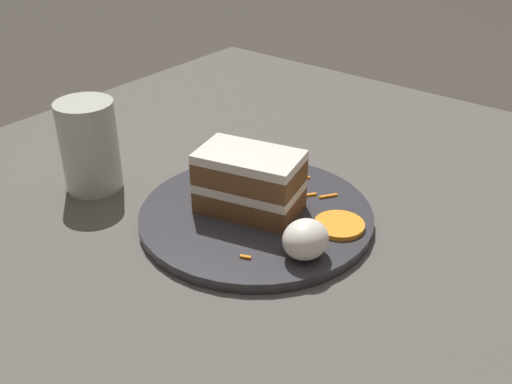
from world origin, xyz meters
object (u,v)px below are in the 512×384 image
at_px(cake_slice, 249,182).
at_px(plate, 256,216).
at_px(cream_dollop, 303,241).
at_px(drinking_glass, 90,151).
at_px(orange_garnish, 339,225).

bearing_deg(cake_slice, plate, -95.27).
bearing_deg(cake_slice, cream_dollop, -124.99).
bearing_deg(cream_dollop, plate, 66.35).
distance_m(plate, cake_slice, 0.05).
height_order(plate, drinking_glass, drinking_glass).
bearing_deg(orange_garnish, cream_dollop, -179.81).
xyz_separation_m(plate, orange_garnish, (0.03, -0.10, 0.01)).
relative_size(plate, cake_slice, 2.12).
bearing_deg(drinking_glass, cake_slice, -72.86).
distance_m(cake_slice, cream_dollop, 0.12).
distance_m(cake_slice, orange_garnish, 0.12).
bearing_deg(cream_dollop, orange_garnish, 0.19).
xyz_separation_m(cake_slice, cream_dollop, (-0.04, -0.11, -0.02)).
distance_m(cream_dollop, orange_garnish, 0.08).
relative_size(plate, orange_garnish, 4.81).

